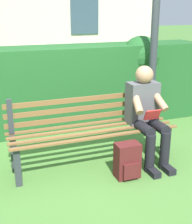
# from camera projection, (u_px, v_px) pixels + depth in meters

# --- Properties ---
(ground) EXTENTS (60.00, 60.00, 0.00)m
(ground) POSITION_uv_depth(u_px,v_px,m) (93.00, 164.00, 3.91)
(ground) COLOR #477533
(park_bench) EXTENTS (2.03, 0.52, 0.88)m
(park_bench) POSITION_uv_depth(u_px,v_px,m) (91.00, 127.00, 3.84)
(park_bench) COLOR #2D3338
(park_bench) RESTS_ON ground
(person_seated) EXTENTS (0.44, 0.73, 1.19)m
(person_seated) POSITION_uv_depth(u_px,v_px,m) (147.00, 112.00, 3.84)
(person_seated) COLOR #4C4C51
(person_seated) RESTS_ON ground
(hedge_backdrop) EXTENTS (5.44, 0.80, 1.43)m
(hedge_backdrop) POSITION_uv_depth(u_px,v_px,m) (46.00, 87.00, 4.91)
(hedge_backdrop) COLOR #1E5123
(hedge_backdrop) RESTS_ON ground
(backpack) EXTENTS (0.28, 0.25, 0.41)m
(backpack) POSITION_uv_depth(u_px,v_px,m) (127.00, 161.00, 3.55)
(backpack) COLOR #4C1919
(backpack) RESTS_ON ground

